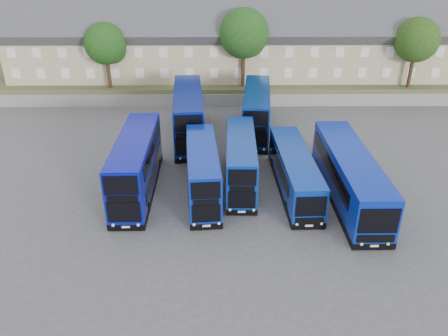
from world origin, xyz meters
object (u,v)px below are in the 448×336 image
(dd_front_left, at_px, (136,166))
(tree_east, at_px, (417,42))
(tree_far, at_px, (442,28))
(coach_east_a, at_px, (294,172))
(dd_front_mid, at_px, (203,172))
(tree_west, at_px, (107,45))
(tree_mid, at_px, (245,35))

(dd_front_left, bearing_deg, tree_east, 35.38)
(dd_front_left, bearing_deg, tree_far, 38.09)
(tree_east, distance_m, tree_far, 9.23)
(tree_east, bearing_deg, coach_east_a, -128.87)
(dd_front_left, xyz_separation_m, dd_front_mid, (5.14, -0.61, -0.27))
(dd_front_mid, relative_size, tree_west, 1.31)
(coach_east_a, height_order, tree_far, tree_far)
(tree_far, bearing_deg, coach_east_a, -129.31)
(tree_west, height_order, tree_far, tree_far)
(tree_east, relative_size, tree_far, 0.94)
(dd_front_left, height_order, tree_west, tree_west)
(dd_front_left, relative_size, coach_east_a, 0.98)
(tree_west, bearing_deg, coach_east_a, -48.32)
(coach_east_a, relative_size, tree_west, 1.50)
(dd_front_mid, xyz_separation_m, tree_mid, (4.28, 22.42, 6.14))
(dd_front_mid, height_order, coach_east_a, dd_front_mid)
(coach_east_a, relative_size, tree_mid, 1.25)
(coach_east_a, bearing_deg, tree_far, 48.46)
(tree_east, height_order, tree_far, tree_far)
(dd_front_left, height_order, tree_east, tree_east)
(coach_east_a, xyz_separation_m, tree_east, (17.11, 21.22, 5.87))
(coach_east_a, distance_m, tree_mid, 22.87)
(coach_east_a, xyz_separation_m, tree_mid, (-2.89, 21.72, 6.54))
(dd_front_mid, relative_size, tree_east, 1.23)
(dd_front_left, distance_m, tree_east, 36.70)
(dd_front_mid, xyz_separation_m, tree_west, (-11.72, 21.92, 5.12))
(dd_front_mid, height_order, tree_west, tree_west)
(tree_mid, bearing_deg, tree_far, 14.04)
(dd_front_left, xyz_separation_m, coach_east_a, (12.32, 0.09, -0.68))
(dd_front_left, distance_m, tree_mid, 24.48)
(coach_east_a, distance_m, tree_west, 28.95)
(dd_front_left, relative_size, tree_east, 1.38)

